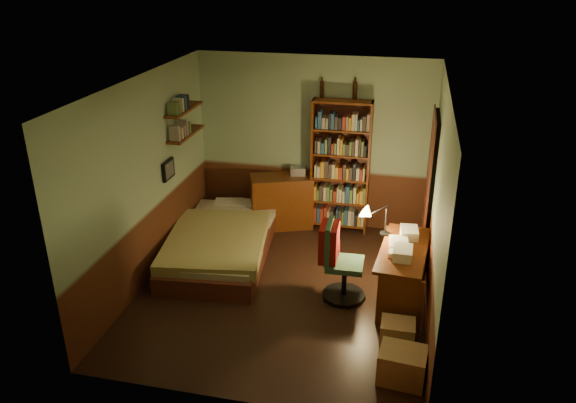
% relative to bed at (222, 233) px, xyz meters
% --- Properties ---
extents(floor, '(3.50, 4.00, 0.02)m').
position_rel_bed_xyz_m(floor, '(1.04, -0.68, -0.35)').
color(floor, black).
rests_on(floor, ground).
extents(ceiling, '(3.50, 4.00, 0.02)m').
position_rel_bed_xyz_m(ceiling, '(1.04, -0.68, 2.27)').
color(ceiling, silver).
rests_on(ceiling, wall_back).
extents(wall_back, '(3.50, 0.02, 2.60)m').
position_rel_bed_xyz_m(wall_back, '(1.04, 1.33, 0.96)').
color(wall_back, gray).
rests_on(wall_back, ground).
extents(wall_left, '(0.02, 4.00, 2.60)m').
position_rel_bed_xyz_m(wall_left, '(-0.72, -0.68, 0.96)').
color(wall_left, gray).
rests_on(wall_left, ground).
extents(wall_right, '(0.02, 4.00, 2.60)m').
position_rel_bed_xyz_m(wall_right, '(2.80, -0.68, 0.96)').
color(wall_right, gray).
rests_on(wall_right, ground).
extents(wall_front, '(3.50, 0.02, 2.60)m').
position_rel_bed_xyz_m(wall_front, '(1.04, -2.69, 0.96)').
color(wall_front, gray).
rests_on(wall_front, ground).
extents(doorway, '(0.06, 0.90, 2.00)m').
position_rel_bed_xyz_m(doorway, '(2.76, 0.62, 0.66)').
color(doorway, black).
rests_on(doorway, ground).
extents(door_trim, '(0.02, 0.98, 2.08)m').
position_rel_bed_xyz_m(door_trim, '(2.73, 0.62, 0.66)').
color(door_trim, '#492015').
rests_on(door_trim, ground).
extents(bed, '(1.45, 2.41, 0.68)m').
position_rel_bed_xyz_m(bed, '(0.00, 0.00, 0.00)').
color(bed, '#8E8E53').
rests_on(bed, ground).
extents(dresser, '(1.03, 0.76, 0.82)m').
position_rel_bed_xyz_m(dresser, '(0.60, 1.09, 0.07)').
color(dresser, '#55260D').
rests_on(dresser, ground).
extents(mini_stereo, '(0.26, 0.22, 0.12)m').
position_rel_bed_xyz_m(mini_stereo, '(0.83, 1.21, 0.54)').
color(mini_stereo, '#B2B2B7').
rests_on(mini_stereo, dresser).
extents(bookshelf, '(0.86, 0.28, 2.01)m').
position_rel_bed_xyz_m(bookshelf, '(1.47, 1.17, 0.66)').
color(bookshelf, '#55260D').
rests_on(bookshelf, ground).
extents(bottle_left, '(0.08, 0.08, 0.23)m').
position_rel_bed_xyz_m(bottle_left, '(1.15, 1.28, 1.78)').
color(bottle_left, black).
rests_on(bottle_left, bookshelf).
extents(bottle_right, '(0.08, 0.08, 0.25)m').
position_rel_bed_xyz_m(bottle_right, '(1.62, 1.28, 1.79)').
color(bottle_right, black).
rests_on(bottle_right, bookshelf).
extents(desk, '(0.65, 1.33, 0.69)m').
position_rel_bed_xyz_m(desk, '(2.48, -0.56, 0.00)').
color(desk, '#55260D').
rests_on(desk, ground).
extents(paper_stack, '(0.23, 0.30, 0.11)m').
position_rel_bed_xyz_m(paper_stack, '(2.53, -0.25, 0.40)').
color(paper_stack, silver).
rests_on(paper_stack, desk).
extents(desk_lamp, '(0.23, 0.23, 0.69)m').
position_rel_bed_xyz_m(desk_lamp, '(2.23, -0.23, 0.69)').
color(desk_lamp, black).
rests_on(desk_lamp, desk).
extents(office_chair, '(0.53, 0.47, 1.04)m').
position_rel_bed_xyz_m(office_chair, '(1.81, -0.71, 0.18)').
color(office_chair, '#2C4D34').
rests_on(office_chair, ground).
extents(red_jacket, '(0.29, 0.42, 0.45)m').
position_rel_bed_xyz_m(red_jacket, '(1.78, -0.49, 0.92)').
color(red_jacket, maroon).
rests_on(red_jacket, office_chair).
extents(wall_shelf_lower, '(0.20, 0.90, 0.03)m').
position_rel_bed_xyz_m(wall_shelf_lower, '(-0.60, 0.42, 1.26)').
color(wall_shelf_lower, '#55260D').
rests_on(wall_shelf_lower, wall_left).
extents(wall_shelf_upper, '(0.20, 0.90, 0.03)m').
position_rel_bed_xyz_m(wall_shelf_upper, '(-0.60, 0.42, 1.61)').
color(wall_shelf_upper, '#55260D').
rests_on(wall_shelf_upper, wall_left).
extents(framed_picture, '(0.04, 0.32, 0.26)m').
position_rel_bed_xyz_m(framed_picture, '(-0.68, -0.08, 0.91)').
color(framed_picture, black).
rests_on(framed_picture, wall_left).
extents(cardboard_box_a, '(0.49, 0.41, 0.34)m').
position_rel_bed_xyz_m(cardboard_box_a, '(2.56, -2.04, -0.17)').
color(cardboard_box_a, '#A58253').
rests_on(cardboard_box_a, ground).
extents(cardboard_box_b, '(0.37, 0.30, 0.26)m').
position_rel_bed_xyz_m(cardboard_box_b, '(2.49, -1.45, -0.21)').
color(cardboard_box_b, '#A58253').
rests_on(cardboard_box_b, ground).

